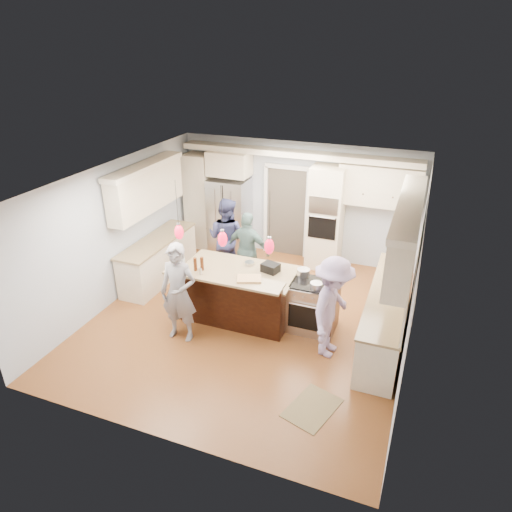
{
  "coord_description": "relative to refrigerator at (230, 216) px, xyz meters",
  "views": [
    {
      "loc": [
        2.67,
        -6.61,
        4.77
      ],
      "look_at": [
        0.0,
        0.35,
        1.15
      ],
      "focal_mm": 32.0,
      "sensor_mm": 36.0,
      "label": 1
    }
  ],
  "objects": [
    {
      "name": "refrigerator",
      "position": [
        0.0,
        0.0,
        0.0
      ],
      "size": [
        0.9,
        0.7,
        1.8
      ],
      "primitive_type": "cube",
      "color": "#B7B7BC",
      "rests_on": "ground"
    },
    {
      "name": "person_bar_end",
      "position": [
        0.65,
        -3.56,
        -0.02
      ],
      "size": [
        0.67,
        0.46,
        1.77
      ],
      "primitive_type": "imported",
      "rotation": [
        0.0,
        0.0,
        0.06
      ],
      "color": "gray",
      "rests_on": "ground"
    },
    {
      "name": "pendant_lights",
      "position": [
        1.3,
        -3.15,
        0.9
      ],
      "size": [
        1.75,
        0.15,
        1.03
      ],
      "color": "black",
      "rests_on": "ground"
    },
    {
      "name": "room_shell",
      "position": [
        1.55,
        -2.64,
        0.92
      ],
      "size": [
        5.54,
        6.04,
        2.72
      ],
      "color": "#B2BCC6",
      "rests_on": "ground"
    },
    {
      "name": "water_bottle",
      "position": [
        0.55,
        -3.19,
        0.38
      ],
      "size": [
        0.1,
        0.1,
        0.32
      ],
      "primitive_type": "cylinder",
      "rotation": [
        0.0,
        0.0,
        0.31
      ],
      "color": "silver",
      "rests_on": "kitchen_island"
    },
    {
      "name": "back_upper_cabinets",
      "position": [
        0.8,
        0.12,
        0.77
      ],
      "size": [
        5.3,
        0.61,
        2.54
      ],
      "color": "beige",
      "rests_on": "ground"
    },
    {
      "name": "oven_column",
      "position": [
        2.3,
        0.03,
        0.25
      ],
      "size": [
        0.72,
        0.69,
        2.3
      ],
      "color": "beige",
      "rests_on": "ground"
    },
    {
      "name": "person_far_right",
      "position": [
        1.05,
        -1.44,
        -0.09
      ],
      "size": [
        0.98,
        0.48,
        1.62
      ],
      "primitive_type": "imported",
      "rotation": [
        0.0,
        0.0,
        3.05
      ],
      "color": "slate",
      "rests_on": "ground"
    },
    {
      "name": "person_range_side",
      "position": [
        3.15,
        -3.08,
        -0.03
      ],
      "size": [
        0.79,
        1.2,
        1.74
      ],
      "primitive_type": "imported",
      "rotation": [
        0.0,
        0.0,
        1.44
      ],
      "color": "#A38DBE",
      "rests_on": "ground"
    },
    {
      "name": "person_far_left",
      "position": [
        0.45,
        -1.17,
        -0.02
      ],
      "size": [
        0.92,
        0.75,
        1.76
      ],
      "primitive_type": "imported",
      "rotation": [
        0.0,
        0.0,
        3.05
      ],
      "color": "navy",
      "rests_on": "ground"
    },
    {
      "name": "beer_bottle_c",
      "position": [
        0.86,
        -3.08,
        0.34
      ],
      "size": [
        0.06,
        0.06,
        0.24
      ],
      "primitive_type": "cylinder",
      "rotation": [
        0.0,
        0.0,
        0.05
      ],
      "color": "#49200D",
      "rests_on": "kitchen_island"
    },
    {
      "name": "beer_bottle_b",
      "position": [
        0.55,
        -3.3,
        0.33
      ],
      "size": [
        0.07,
        0.07,
        0.21
      ],
      "primitive_type": "cylinder",
      "rotation": [
        0.0,
        0.0,
        -0.34
      ],
      "color": "#49200D",
      "rests_on": "kitchen_island"
    },
    {
      "name": "pot_small",
      "position": [
        2.78,
        -2.65,
        0.07
      ],
      "size": [
        0.21,
        0.21,
        0.1
      ],
      "primitive_type": "cylinder",
      "color": "#B7B7BC",
      "rests_on": "island_range"
    },
    {
      "name": "floor_rug",
      "position": [
        3.22,
        -4.41,
        -0.89
      ],
      "size": [
        0.79,
        0.96,
        0.01
      ],
      "primitive_type": "cube",
      "rotation": [
        0.0,
        0.0,
        -0.3
      ],
      "color": "olive",
      "rests_on": "ground"
    },
    {
      "name": "cutting_board",
      "position": [
        1.74,
        -3.11,
        0.24
      ],
      "size": [
        0.47,
        0.41,
        0.03
      ],
      "primitive_type": "cube",
      "rotation": [
        0.0,
        0.0,
        0.36
      ],
      "color": "tan",
      "rests_on": "kitchen_island"
    },
    {
      "name": "drink_can",
      "position": [
        0.9,
        -3.23,
        0.27
      ],
      "size": [
        0.06,
        0.06,
        0.11
      ],
      "primitive_type": "cylinder",
      "rotation": [
        0.0,
        0.0,
        -0.05
      ],
      "color": "#B7B7BC",
      "rests_on": "kitchen_island"
    },
    {
      "name": "island_range",
      "position": [
        2.71,
        -2.49,
        -0.44
      ],
      "size": [
        0.82,
        0.71,
        0.92
      ],
      "color": "#B7B7BC",
      "rests_on": "ground"
    },
    {
      "name": "right_counter_run",
      "position": [
        3.99,
        -2.34,
        0.16
      ],
      "size": [
        0.64,
        3.1,
        2.51
      ],
      "color": "beige",
      "rests_on": "ground"
    },
    {
      "name": "left_cabinets",
      "position": [
        -0.89,
        -1.84,
        0.16
      ],
      "size": [
        0.64,
        2.3,
        2.51
      ],
      "color": "beige",
      "rests_on": "ground"
    },
    {
      "name": "ground_plane",
      "position": [
        1.55,
        -2.64,
        -0.9
      ],
      "size": [
        6.0,
        6.0,
        0.0
      ],
      "primitive_type": "plane",
      "color": "brown",
      "rests_on": "ground"
    },
    {
      "name": "kitchen_island",
      "position": [
        1.3,
        -2.57,
        -0.41
      ],
      "size": [
        2.1,
        1.46,
        1.12
      ],
      "color": "black",
      "rests_on": "ground"
    },
    {
      "name": "beer_bottle_a",
      "position": [
        0.76,
        -3.14,
        0.34
      ],
      "size": [
        0.07,
        0.07,
        0.24
      ],
      "primitive_type": "cylinder",
      "rotation": [
        0.0,
        0.0,
        0.26
      ],
      "color": "#49200D",
      "rests_on": "kitchen_island"
    },
    {
      "name": "pot_large",
      "position": [
        2.45,
        -2.3,
        0.09
      ],
      "size": [
        0.23,
        0.23,
        0.13
      ],
      "primitive_type": "cylinder",
      "color": "#B7B7BC",
      "rests_on": "island_range"
    }
  ]
}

